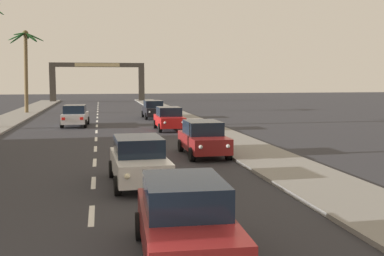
{
  "coord_description": "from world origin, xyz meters",
  "views": [
    {
      "loc": [
        0.29,
        -6.02,
        3.73
      ],
      "look_at": [
        3.08,
        8.0,
        2.2
      ],
      "focal_mm": 43.28,
      "sensor_mm": 36.0,
      "label": 1
    }
  ],
  "objects_px": {
    "sedan_parked_nearest_kerb": "(153,109)",
    "sedan_parked_mid_kerb": "(169,118)",
    "sedan_parked_far_kerb": "(203,138)",
    "sedan_third_in_queue": "(139,160)",
    "sedan_lead_at_stop_bar": "(185,220)",
    "palm_left_farthest": "(26,57)",
    "sedan_oncoming_far": "(75,115)",
    "town_gateway_arch": "(98,76)"
  },
  "relations": [
    {
      "from": "sedan_lead_at_stop_bar",
      "to": "sedan_parked_mid_kerb",
      "type": "height_order",
      "value": "same"
    },
    {
      "from": "sedan_third_in_queue",
      "to": "palm_left_farthest",
      "type": "distance_m",
      "value": 37.05
    },
    {
      "from": "sedan_third_in_queue",
      "to": "sedan_parked_mid_kerb",
      "type": "bearing_deg",
      "value": 78.02
    },
    {
      "from": "sedan_oncoming_far",
      "to": "town_gateway_arch",
      "type": "relative_size",
      "value": 0.3
    },
    {
      "from": "sedan_parked_mid_kerb",
      "to": "town_gateway_arch",
      "type": "relative_size",
      "value": 0.3
    },
    {
      "from": "sedan_lead_at_stop_bar",
      "to": "sedan_parked_mid_kerb",
      "type": "xyz_separation_m",
      "value": [
        3.24,
        24.08,
        0.0
      ]
    },
    {
      "from": "sedan_parked_mid_kerb",
      "to": "town_gateway_arch",
      "type": "distance_m",
      "value": 44.2
    },
    {
      "from": "sedan_lead_at_stop_bar",
      "to": "sedan_oncoming_far",
      "type": "bearing_deg",
      "value": 97.26
    },
    {
      "from": "sedan_parked_nearest_kerb",
      "to": "sedan_parked_mid_kerb",
      "type": "bearing_deg",
      "value": -90.13
    },
    {
      "from": "sedan_parked_mid_kerb",
      "to": "town_gateway_arch",
      "type": "xyz_separation_m",
      "value": [
        -5.19,
        43.77,
        3.27
      ]
    },
    {
      "from": "sedan_parked_nearest_kerb",
      "to": "palm_left_farthest",
      "type": "bearing_deg",
      "value": 146.2
    },
    {
      "from": "sedan_oncoming_far",
      "to": "sedan_parked_nearest_kerb",
      "type": "height_order",
      "value": "same"
    },
    {
      "from": "sedan_third_in_queue",
      "to": "sedan_parked_far_kerb",
      "type": "height_order",
      "value": "same"
    },
    {
      "from": "sedan_third_in_queue",
      "to": "town_gateway_arch",
      "type": "bearing_deg",
      "value": 91.51
    },
    {
      "from": "sedan_third_in_queue",
      "to": "sedan_parked_far_kerb",
      "type": "bearing_deg",
      "value": 57.1
    },
    {
      "from": "sedan_third_in_queue",
      "to": "sedan_parked_nearest_kerb",
      "type": "height_order",
      "value": "same"
    },
    {
      "from": "sedan_lead_at_stop_bar",
      "to": "town_gateway_arch",
      "type": "distance_m",
      "value": 67.96
    },
    {
      "from": "sedan_third_in_queue",
      "to": "palm_left_farthest",
      "type": "bearing_deg",
      "value": 104.06
    },
    {
      "from": "sedan_lead_at_stop_bar",
      "to": "sedan_parked_far_kerb",
      "type": "height_order",
      "value": "same"
    },
    {
      "from": "sedan_third_in_queue",
      "to": "sedan_parked_nearest_kerb",
      "type": "distance_m",
      "value": 27.45
    },
    {
      "from": "sedan_parked_mid_kerb",
      "to": "palm_left_farthest",
      "type": "relative_size",
      "value": 0.51
    },
    {
      "from": "sedan_lead_at_stop_bar",
      "to": "sedan_parked_mid_kerb",
      "type": "distance_m",
      "value": 24.3
    },
    {
      "from": "sedan_parked_far_kerb",
      "to": "palm_left_farthest",
      "type": "distance_m",
      "value": 32.96
    },
    {
      "from": "sedan_lead_at_stop_bar",
      "to": "sedan_parked_mid_kerb",
      "type": "bearing_deg",
      "value": 82.34
    },
    {
      "from": "sedan_lead_at_stop_bar",
      "to": "sedan_third_in_queue",
      "type": "height_order",
      "value": "same"
    },
    {
      "from": "sedan_third_in_queue",
      "to": "palm_left_farthest",
      "type": "xyz_separation_m",
      "value": [
        -8.91,
        35.6,
        5.15
      ]
    },
    {
      "from": "sedan_oncoming_far",
      "to": "sedan_parked_mid_kerb",
      "type": "bearing_deg",
      "value": -31.22
    },
    {
      "from": "sedan_lead_at_stop_bar",
      "to": "town_gateway_arch",
      "type": "relative_size",
      "value": 0.3
    },
    {
      "from": "sedan_parked_far_kerb",
      "to": "sedan_lead_at_stop_bar",
      "type": "bearing_deg",
      "value": -104.26
    },
    {
      "from": "sedan_oncoming_far",
      "to": "sedan_parked_mid_kerb",
      "type": "distance_m",
      "value": 8.0
    },
    {
      "from": "sedan_lead_at_stop_bar",
      "to": "palm_left_farthest",
      "type": "distance_m",
      "value": 44.03
    },
    {
      "from": "sedan_parked_mid_kerb",
      "to": "sedan_third_in_queue",
      "type": "bearing_deg",
      "value": -101.98
    },
    {
      "from": "sedan_oncoming_far",
      "to": "sedan_parked_mid_kerb",
      "type": "xyz_separation_m",
      "value": [
        6.84,
        -4.14,
        0.0
      ]
    },
    {
      "from": "sedan_parked_far_kerb",
      "to": "sedan_third_in_queue",
      "type": "bearing_deg",
      "value": -122.9
    },
    {
      "from": "sedan_parked_mid_kerb",
      "to": "sedan_parked_nearest_kerb",
      "type": "bearing_deg",
      "value": 89.87
    },
    {
      "from": "sedan_parked_nearest_kerb",
      "to": "sedan_parked_far_kerb",
      "type": "bearing_deg",
      "value": -90.12
    },
    {
      "from": "sedan_parked_nearest_kerb",
      "to": "town_gateway_arch",
      "type": "xyz_separation_m",
      "value": [
        -5.22,
        33.51,
        3.27
      ]
    },
    {
      "from": "sedan_parked_mid_kerb",
      "to": "sedan_parked_far_kerb",
      "type": "distance_m",
      "value": 11.42
    },
    {
      "from": "palm_left_farthest",
      "to": "town_gateway_arch",
      "type": "relative_size",
      "value": 0.58
    },
    {
      "from": "sedan_lead_at_stop_bar",
      "to": "sedan_oncoming_far",
      "type": "xyz_separation_m",
      "value": [
        -3.6,
        28.23,
        0.0
      ]
    },
    {
      "from": "sedan_lead_at_stop_bar",
      "to": "sedan_third_in_queue",
      "type": "relative_size",
      "value": 1.0
    },
    {
      "from": "sedan_parked_far_kerb",
      "to": "palm_left_farthest",
      "type": "relative_size",
      "value": 0.51
    }
  ]
}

